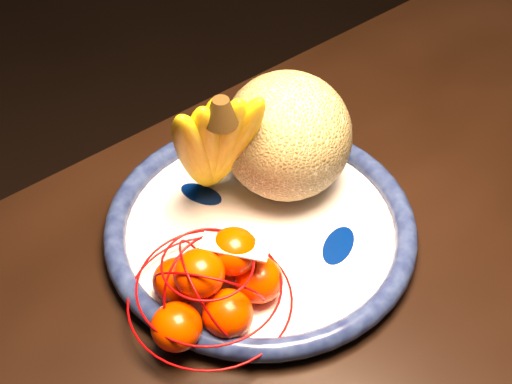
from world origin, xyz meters
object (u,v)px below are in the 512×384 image
fruit_bowl (260,229)px  cantaloupe (287,136)px  banana_bunch (213,141)px  mandarin_bag (213,284)px  dining_table (425,311)px

fruit_bowl → cantaloupe: 0.12m
cantaloupe → banana_bunch: banana_bunch is taller
mandarin_bag → banana_bunch: bearing=58.2°
dining_table → banana_bunch: bearing=121.0°
cantaloupe → mandarin_bag: 0.21m
fruit_bowl → banana_bunch: (-0.02, 0.06, 0.11)m
dining_table → mandarin_bag: (-0.25, 0.09, 0.13)m
banana_bunch → cantaloupe: bearing=5.2°
cantaloupe → dining_table: bearing=-71.1°
dining_table → mandarin_bag: size_ratio=7.57×
fruit_bowl → mandarin_bag: 0.13m
cantaloupe → mandarin_bag: (-0.17, -0.12, -0.04)m
dining_table → banana_bunch: size_ratio=7.03×
dining_table → cantaloupe: size_ratio=9.43×
cantaloupe → fruit_bowl: bearing=-144.9°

